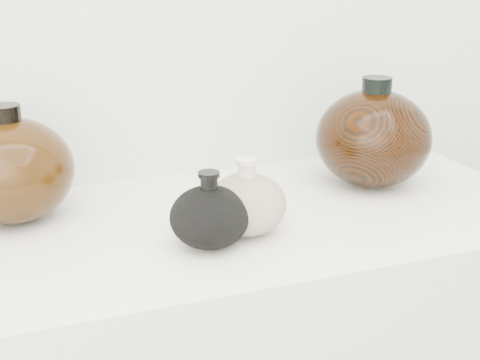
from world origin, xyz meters
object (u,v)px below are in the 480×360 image
object	(u,v)px
black_gourd_vase	(210,216)
cream_gourd_vase	(247,203)
left_round_pot	(11,170)
right_round_pot	(373,138)

from	to	relation	value
black_gourd_vase	cream_gourd_vase	distance (m)	0.08
left_round_pot	black_gourd_vase	bearing A→B (deg)	-37.86
black_gourd_vase	cream_gourd_vase	size ratio (longest dim) A/B	1.11
cream_gourd_vase	left_round_pot	bearing A→B (deg)	151.58
right_round_pot	left_round_pot	bearing A→B (deg)	175.09
left_round_pot	right_round_pot	world-z (taller)	right_round_pot
black_gourd_vase	left_round_pot	size ratio (longest dim) A/B	0.56
black_gourd_vase	cream_gourd_vase	world-z (taller)	cream_gourd_vase
left_round_pot	right_round_pot	xyz separation A→B (m)	(0.65, -0.06, 0.01)
black_gourd_vase	left_round_pot	bearing A→B (deg)	142.14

